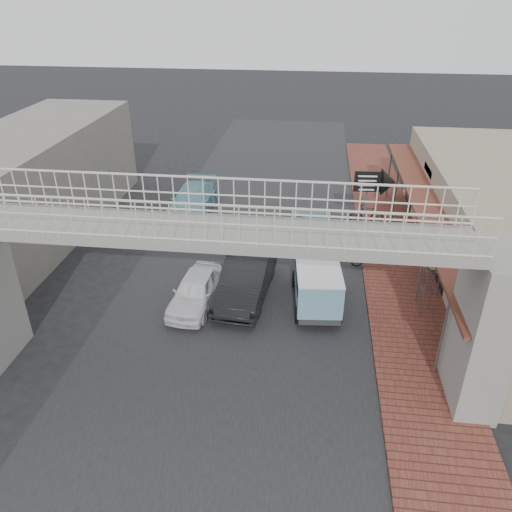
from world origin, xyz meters
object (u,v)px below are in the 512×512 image
(angkot_van, at_px, (317,279))
(street_clock, at_px, (433,265))
(motorcycle_near, at_px, (370,255))
(motorcycle_far, at_px, (367,214))
(arrow_sign, at_px, (386,183))
(white_hatchback, at_px, (196,290))
(dark_sedan, at_px, (246,278))
(angkot_far, at_px, (192,201))
(angkot_curb, at_px, (313,225))

(angkot_van, height_order, street_clock, street_clock)
(motorcycle_near, relative_size, motorcycle_far, 1.04)
(motorcycle_near, height_order, arrow_sign, arrow_sign)
(white_hatchback, xyz_separation_m, arrow_sign, (7.69, 6.90, 2.20))
(dark_sedan, height_order, angkot_far, dark_sedan)
(dark_sedan, xyz_separation_m, motorcycle_near, (5.09, 2.94, -0.23))
(angkot_far, xyz_separation_m, motorcycle_near, (9.15, -4.77, -0.15))
(arrow_sign, bearing_deg, street_clock, -84.40)
(motorcycle_near, bearing_deg, white_hatchback, 95.30)
(motorcycle_far, bearing_deg, street_clock, -171.96)
(angkot_van, distance_m, motorcycle_far, 8.02)
(dark_sedan, distance_m, arrow_sign, 8.60)
(white_hatchback, bearing_deg, motorcycle_far, 53.91)
(dark_sedan, xyz_separation_m, angkot_far, (-4.05, 7.71, -0.08))
(motorcycle_near, height_order, street_clock, street_clock)
(street_clock, relative_size, arrow_sign, 0.74)
(white_hatchback, height_order, motorcycle_far, white_hatchback)
(motorcycle_far, bearing_deg, angkot_far, 83.59)
(arrow_sign, bearing_deg, motorcycle_far, 110.46)
(white_hatchback, height_order, motorcycle_near, white_hatchback)
(dark_sedan, height_order, motorcycle_near, dark_sedan)
(angkot_far, bearing_deg, dark_sedan, -62.12)
(motorcycle_far, bearing_deg, white_hatchback, 135.23)
(angkot_curb, distance_m, arrow_sign, 4.00)
(angkot_curb, distance_m, motorcycle_far, 3.13)
(white_hatchback, height_order, dark_sedan, dark_sedan)
(street_clock, height_order, arrow_sign, arrow_sign)
(angkot_van, bearing_deg, dark_sedan, 167.92)
(white_hatchback, bearing_deg, angkot_far, 109.14)
(angkot_far, bearing_deg, angkot_van, -49.45)
(angkot_curb, xyz_separation_m, arrow_sign, (3.30, 0.25, 2.24))
(white_hatchback, height_order, angkot_curb, white_hatchback)
(angkot_far, xyz_separation_m, street_clock, (10.95, -8.26, 1.46))
(white_hatchback, xyz_separation_m, angkot_van, (4.65, 0.57, 0.51))
(arrow_sign, bearing_deg, dark_sedan, -137.86)
(dark_sedan, distance_m, angkot_far, 8.71)
(angkot_curb, xyz_separation_m, motorcycle_near, (2.57, -2.80, -0.02))
(angkot_van, xyz_separation_m, arrow_sign, (3.04, 6.33, 1.69))
(angkot_van, height_order, arrow_sign, arrow_sign)
(angkot_van, xyz_separation_m, street_clock, (4.11, -0.22, 1.04))
(angkot_curb, bearing_deg, white_hatchback, 50.02)
(angkot_van, relative_size, arrow_sign, 1.13)
(arrow_sign, bearing_deg, angkot_far, 166.50)
(motorcycle_near, distance_m, street_clock, 4.24)
(angkot_curb, bearing_deg, street_clock, 118.23)
(angkot_curb, height_order, arrow_sign, arrow_sign)
(angkot_curb, relative_size, angkot_far, 0.86)
(angkot_far, bearing_deg, angkot_curb, -16.50)
(dark_sedan, bearing_deg, angkot_van, -2.27)
(white_hatchback, xyz_separation_m, motorcycle_far, (7.11, 8.19, -0.01))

